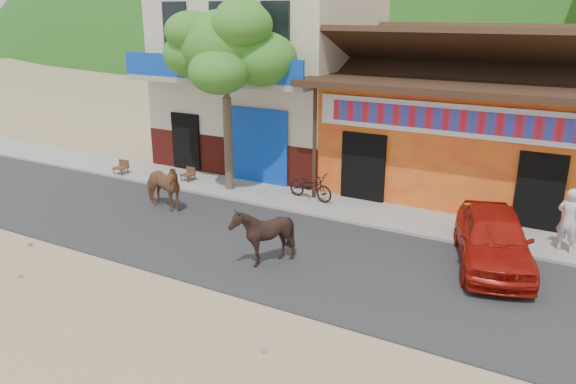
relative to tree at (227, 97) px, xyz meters
The scene contains 13 objects.
ground 8.03m from the tree, 51.58° to the right, with size 120.00×120.00×0.00m, color #9E825B.
road 6.45m from the tree, 35.66° to the right, with size 60.00×5.00×0.04m, color #28282B.
sidewalk 5.53m from the tree, ahead, with size 60.00×2.00×0.12m, color gray.
dance_club 7.93m from the tree, 32.47° to the left, with size 8.00×6.00×3.60m, color orange.
cafe_building 4.31m from the tree, 102.09° to the left, with size 7.00×6.00×7.00m, color beige.
tree is the anchor object (origin of this frame).
cow_tan 3.47m from the tree, 106.88° to the right, with size 0.76×1.68×1.41m, color brown.
cow_dark 6.20m from the tree, 46.99° to the right, with size 1.16×1.31×1.44m, color black.
red_car 9.05m from the tree, 10.56° to the right, with size 1.57×3.89×1.33m, color #9E130B.
scooter 3.83m from the tree, ahead, with size 0.56×1.62×0.85m, color black.
pedestrian 10.26m from the tree, ahead, with size 0.58×0.38×1.60m, color silver.
cafe_chair_left 3.13m from the tree, behind, with size 0.40×0.40×0.85m, color #51271B, non-canonical shape.
cafe_chair_right 5.11m from the tree, behind, with size 0.43×0.43×0.92m, color #492A18, non-canonical shape.
Camera 1 is at (5.75, -8.58, 5.73)m, focal length 35.00 mm.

